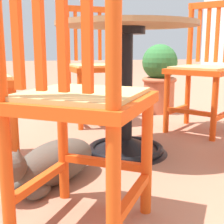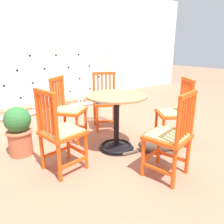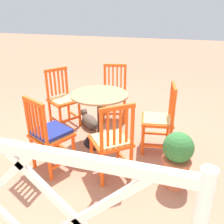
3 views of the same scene
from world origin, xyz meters
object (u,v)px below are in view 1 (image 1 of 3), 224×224
object	(u,v)px
cafe_table	(126,104)
terracotta_planter	(159,77)
tabby_cat	(51,164)
orange_chair_at_corner	(94,68)
orange_chair_tucked_in	(203,71)
orange_chair_near_fence	(78,103)

from	to	relation	value
cafe_table	terracotta_planter	world-z (taller)	cafe_table
tabby_cat	cafe_table	bearing A→B (deg)	129.02
tabby_cat	orange_chair_at_corner	bearing A→B (deg)	161.89
orange_chair_tucked_in	orange_chair_near_fence	size ratio (longest dim) A/B	1.00
tabby_cat	terracotta_planter	distance (m)	1.76
cafe_table	orange_chair_tucked_in	size ratio (longest dim) A/B	0.83
orange_chair_tucked_in	orange_chair_near_fence	world-z (taller)	same
orange_chair_at_corner	terracotta_planter	size ratio (longest dim) A/B	1.47
orange_chair_at_corner	orange_chair_near_fence	size ratio (longest dim) A/B	1.00
terracotta_planter	orange_chair_at_corner	bearing A→B (deg)	-67.51
orange_chair_tucked_in	cafe_table	bearing A→B (deg)	-60.52
orange_chair_tucked_in	orange_chair_near_fence	xyz separation A→B (m)	(1.11, -1.00, 0.00)
cafe_table	orange_chair_at_corner	distance (m)	0.81
orange_chair_near_fence	terracotta_planter	bearing A→B (deg)	152.52
orange_chair_near_fence	terracotta_planter	size ratio (longest dim) A/B	1.47
cafe_table	orange_chair_at_corner	world-z (taller)	orange_chair_at_corner
cafe_table	orange_chair_near_fence	xyz separation A→B (m)	(0.74, -0.35, 0.15)
orange_chair_near_fence	orange_chair_tucked_in	bearing A→B (deg)	137.99
cafe_table	tabby_cat	size ratio (longest dim) A/B	1.19
orange_chair_tucked_in	terracotta_planter	world-z (taller)	orange_chair_tucked_in
cafe_table	tabby_cat	world-z (taller)	cafe_table
tabby_cat	terracotta_planter	xyz separation A→B (m)	(-1.41, 1.02, 0.23)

